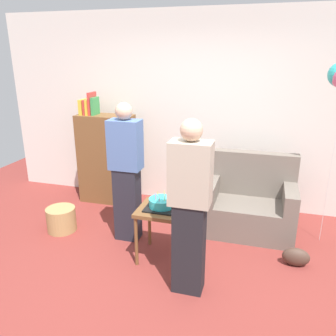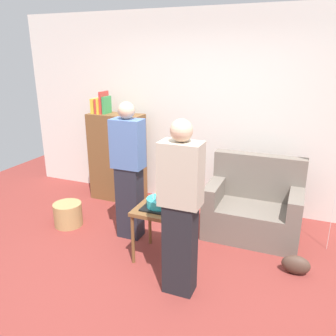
{
  "view_description": "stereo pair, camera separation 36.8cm",
  "coord_description": "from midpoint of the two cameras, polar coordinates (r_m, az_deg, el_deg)",
  "views": [
    {
      "loc": [
        0.9,
        -2.69,
        2.12
      ],
      "look_at": [
        -0.07,
        0.67,
        0.95
      ],
      "focal_mm": 36.49,
      "sensor_mm": 36.0,
      "label": 1
    },
    {
      "loc": [
        1.25,
        -2.57,
        2.12
      ],
      "look_at": [
        -0.07,
        0.67,
        0.95
      ],
      "focal_mm": 36.49,
      "sensor_mm": 36.0,
      "label": 2
    }
  ],
  "objects": [
    {
      "name": "ground_plane",
      "position": [
        3.54,
        -0.02,
        -18.23
      ],
      "size": [
        8.0,
        8.0,
        0.0
      ],
      "primitive_type": "plane",
      "color": "maroon"
    },
    {
      "name": "wall_back",
      "position": [
        4.86,
        9.27,
        9.19
      ],
      "size": [
        6.0,
        0.1,
        2.7
      ],
      "primitive_type": "cube",
      "color": "silver",
      "rests_on": "ground_plane"
    },
    {
      "name": "couch",
      "position": [
        4.34,
        16.49,
        -6.51
      ],
      "size": [
        1.1,
        0.7,
        0.96
      ],
      "color": "#6B6056",
      "rests_on": "ground_plane"
    },
    {
      "name": "bookshelf",
      "position": [
        5.11,
        -6.48,
        1.95
      ],
      "size": [
        0.8,
        0.36,
        1.61
      ],
      "color": "brown",
      "rests_on": "ground_plane"
    },
    {
      "name": "side_table",
      "position": [
        3.63,
        1.42,
        -7.96
      ],
      "size": [
        0.48,
        0.48,
        0.59
      ],
      "color": "brown",
      "rests_on": "ground_plane"
    },
    {
      "name": "birthday_cake",
      "position": [
        3.57,
        1.44,
        -5.96
      ],
      "size": [
        0.32,
        0.32,
        0.17
      ],
      "color": "black",
      "rests_on": "side_table"
    },
    {
      "name": "person_blowing_candles",
      "position": [
        3.94,
        -3.95,
        -0.59
      ],
      "size": [
        0.36,
        0.22,
        1.63
      ],
      "rotation": [
        0.0,
        0.0,
        0.27
      ],
      "color": "#23232D",
      "rests_on": "ground_plane"
    },
    {
      "name": "person_holding_cake",
      "position": [
        3.0,
        5.63,
        -7.0
      ],
      "size": [
        0.36,
        0.22,
        1.63
      ],
      "rotation": [
        0.0,
        0.0,
        2.87
      ],
      "color": "black",
      "rests_on": "ground_plane"
    },
    {
      "name": "wicker_basket",
      "position": [
        4.58,
        -14.17,
        -7.56
      ],
      "size": [
        0.36,
        0.36,
        0.3
      ],
      "primitive_type": "cylinder",
      "color": "#A88451",
      "rests_on": "ground_plane"
    },
    {
      "name": "handbag",
      "position": [
        3.86,
        23.26,
        -14.71
      ],
      "size": [
        0.28,
        0.14,
        0.2
      ],
      "primitive_type": "ellipsoid",
      "color": "#473328",
      "rests_on": "ground_plane"
    }
  ]
}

